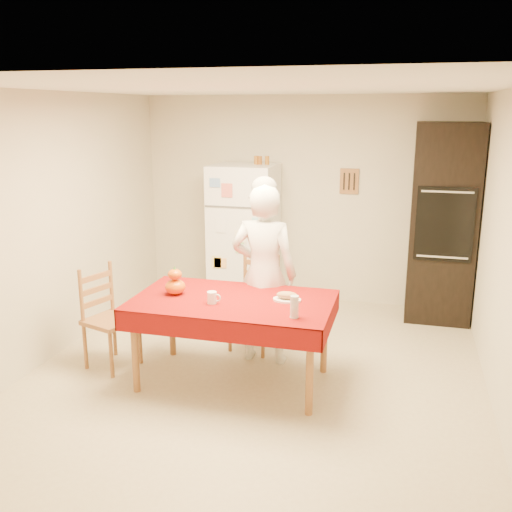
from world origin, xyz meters
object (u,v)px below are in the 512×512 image
(chair_left, at_px, (106,313))
(bread_plate, at_px, (287,300))
(oven_cabinet, at_px, (443,224))
(seated_woman, at_px, (264,274))
(coffee_mug, at_px, (212,298))
(dining_table, at_px, (233,307))
(chair_far, at_px, (257,298))
(refrigerator, at_px, (244,235))
(wine_glass, at_px, (294,307))
(pumpkin_lower, at_px, (175,287))

(chair_left, relative_size, bread_plate, 3.96)
(oven_cabinet, relative_size, chair_left, 2.32)
(chair_left, xyz_separation_m, seated_woman, (1.38, 0.49, 0.34))
(coffee_mug, bearing_deg, dining_table, 46.33)
(seated_woman, relative_size, bread_plate, 7.07)
(seated_woman, bearing_deg, chair_far, -62.40)
(refrigerator, xyz_separation_m, bread_plate, (0.95, -2.00, -0.08))
(chair_left, relative_size, seated_woman, 0.56)
(chair_far, bearing_deg, seated_woman, -52.21)
(oven_cabinet, height_order, coffee_mug, oven_cabinet)
(dining_table, xyz_separation_m, seated_woman, (0.14, 0.52, 0.16))
(chair_left, bearing_deg, dining_table, -73.29)
(oven_cabinet, distance_m, wine_glass, 2.71)
(refrigerator, height_order, bread_plate, refrigerator)
(chair_far, bearing_deg, chair_left, -137.13)
(chair_left, height_order, seated_woman, seated_woman)
(dining_table, bearing_deg, coffee_mug, -133.67)
(oven_cabinet, xyz_separation_m, wine_glass, (-1.19, -2.42, -0.25))
(dining_table, height_order, wine_glass, wine_glass)
(chair_far, distance_m, bread_plate, 0.90)
(dining_table, relative_size, coffee_mug, 17.00)
(wine_glass, bearing_deg, seated_woman, 118.94)
(dining_table, relative_size, chair_left, 1.79)
(chair_left, bearing_deg, pumpkin_lower, -73.85)
(chair_far, height_order, seated_woman, seated_woman)
(chair_far, xyz_separation_m, chair_left, (-1.23, -0.77, 0.00))
(chair_left, xyz_separation_m, wine_glass, (1.83, -0.32, 0.34))
(bread_plate, bearing_deg, pumpkin_lower, -175.62)
(seated_woman, bearing_deg, refrigerator, -67.20)
(coffee_mug, xyz_separation_m, pumpkin_lower, (-0.39, 0.15, 0.02))
(chair_left, bearing_deg, coffee_mug, -80.81)
(refrigerator, bearing_deg, dining_table, -76.57)
(dining_table, distance_m, wine_glass, 0.68)
(dining_table, bearing_deg, wine_glass, -26.37)
(refrigerator, xyz_separation_m, wine_glass, (1.09, -2.38, -0.00))
(dining_table, height_order, pumpkin_lower, pumpkin_lower)
(dining_table, relative_size, pumpkin_lower, 9.54)
(wine_glass, bearing_deg, chair_far, 118.46)
(bread_plate, bearing_deg, chair_far, 122.37)
(refrigerator, height_order, chair_far, refrigerator)
(refrigerator, relative_size, wine_glass, 9.66)
(dining_table, height_order, bread_plate, bread_plate)
(oven_cabinet, bearing_deg, dining_table, -129.92)
(refrigerator, height_order, pumpkin_lower, refrigerator)
(oven_cabinet, bearing_deg, chair_far, -143.39)
(chair_far, height_order, bread_plate, chair_far)
(dining_table, xyz_separation_m, wine_glass, (0.59, -0.29, 0.16))
(pumpkin_lower, bearing_deg, seated_woman, 37.30)
(oven_cabinet, relative_size, dining_table, 1.29)
(dining_table, relative_size, chair_far, 1.79)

